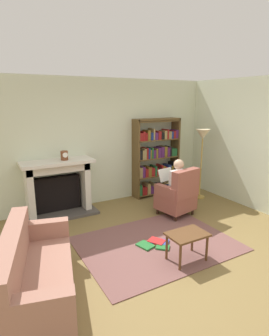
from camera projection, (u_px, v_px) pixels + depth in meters
ground at (168, 253)px, 4.22m from camera, size 14.00×14.00×0.00m
back_wall at (100, 142)px, 6.05m from camera, size 5.60×0.10×2.70m
side_wall_right at (233, 141)px, 6.21m from camera, size 0.10×5.20×2.70m
area_rug at (157, 244)px, 4.47m from camera, size 2.40×1.80×0.01m
fireplace at (58, 186)px, 5.53m from camera, size 1.41×0.64×1.11m
mantel_clock at (64, 156)px, 5.36m from camera, size 0.14×0.14×0.18m
bookshelf at (156, 159)px, 6.61m from camera, size 1.15×0.32×1.83m
armchair_reading at (178, 195)px, 5.48m from camera, size 0.75×0.73×0.97m
seated_reader at (174, 184)px, 5.52m from camera, size 0.43×0.58×1.14m
sofa_floral at (35, 276)px, 3.13m from camera, size 1.11×1.82×0.85m
side_table at (187, 238)px, 3.93m from camera, size 0.56×0.39×0.42m
scattered_books at (156, 243)px, 4.43m from camera, size 0.55×0.47×0.04m
floor_lamp at (203, 140)px, 6.27m from camera, size 0.32×0.32×1.61m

